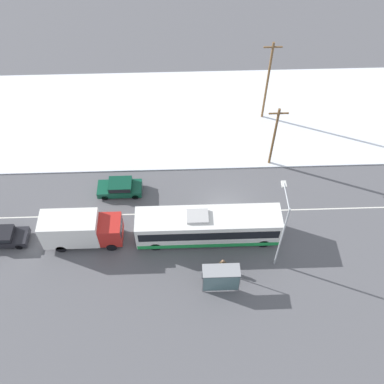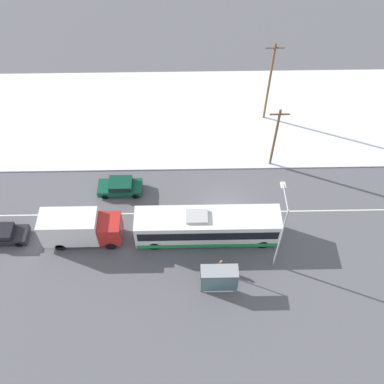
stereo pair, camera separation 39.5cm
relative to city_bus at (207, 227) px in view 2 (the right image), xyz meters
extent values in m
plane|color=#56565B|center=(1.80, 2.63, -1.59)|extent=(120.00, 120.00, 0.00)
cube|color=silver|center=(1.80, 15.63, -1.53)|extent=(80.00, 15.53, 0.12)
cube|color=silver|center=(1.80, 2.63, -1.59)|extent=(60.00, 0.12, 0.00)
cube|color=white|center=(0.00, 0.00, 0.05)|extent=(12.28, 2.55, 2.73)
cube|color=black|center=(0.00, 0.00, 0.38)|extent=(11.78, 2.57, 1.04)
cube|color=green|center=(0.00, 0.00, -1.07)|extent=(12.15, 2.57, 0.49)
cube|color=#B2B2B2|center=(-0.92, 0.00, 1.54)|extent=(1.80, 1.40, 0.24)
cylinder|color=black|center=(4.74, -1.13, -1.09)|extent=(1.00, 0.28, 1.00)
cylinder|color=black|center=(4.74, 1.14, -1.09)|extent=(1.00, 0.28, 1.00)
cylinder|color=black|center=(-4.53, -1.13, -1.09)|extent=(1.00, 0.28, 1.00)
cylinder|color=black|center=(-4.53, 1.14, -1.09)|extent=(1.00, 0.28, 1.00)
cube|color=silver|center=(-11.63, -0.04, 0.29)|extent=(4.80, 2.30, 2.77)
cube|color=red|center=(-8.29, -0.04, -0.01)|extent=(1.90, 2.18, 2.16)
cube|color=black|center=(-7.36, -0.04, 0.42)|extent=(0.06, 1.96, 0.95)
cylinder|color=black|center=(-8.29, -1.06, -1.14)|extent=(0.90, 0.26, 0.90)
cylinder|color=black|center=(-8.29, 0.98, -1.14)|extent=(0.90, 0.26, 0.90)
cylinder|color=black|center=(-12.59, -1.06, -1.14)|extent=(0.90, 0.26, 0.90)
cylinder|color=black|center=(-12.59, 0.98, -1.14)|extent=(0.90, 0.26, 0.90)
cube|color=#0F4733|center=(-7.98, 5.22, -1.03)|extent=(4.13, 1.80, 0.66)
cube|color=#0D3C2B|center=(-7.88, 5.22, -0.41)|extent=(2.15, 1.66, 0.58)
cube|color=black|center=(-7.88, 5.22, -0.40)|extent=(1.97, 1.69, 0.46)
cylinder|color=black|center=(-9.35, 4.43, -1.27)|extent=(0.64, 0.22, 0.64)
cylinder|color=black|center=(-9.35, 6.01, -1.27)|extent=(0.64, 0.22, 0.64)
cylinder|color=black|center=(-6.52, 4.43, -1.27)|extent=(0.64, 0.22, 0.64)
cylinder|color=black|center=(-6.52, 6.01, -1.27)|extent=(0.64, 0.22, 0.64)
cube|color=black|center=(-17.73, 0.12, -1.03)|extent=(4.30, 1.80, 0.66)
cube|color=black|center=(-17.83, 0.12, -0.44)|extent=(2.24, 1.66, 0.52)
cube|color=black|center=(-17.83, 0.12, -0.43)|extent=(2.06, 1.69, 0.41)
cylinder|color=black|center=(-16.28, -0.67, -1.27)|extent=(0.64, 0.22, 0.64)
cylinder|color=black|center=(-16.28, 0.91, -1.27)|extent=(0.64, 0.22, 0.64)
cylinder|color=#23232D|center=(0.91, -3.36, -1.22)|extent=(0.11, 0.11, 0.74)
cylinder|color=#23232D|center=(1.14, -3.36, -1.22)|extent=(0.11, 0.11, 0.74)
cube|color=brown|center=(1.03, -3.36, -0.55)|extent=(0.38, 0.21, 0.61)
sphere|color=#8E6647|center=(1.03, -3.36, -0.11)|extent=(0.26, 0.26, 0.26)
cylinder|color=brown|center=(0.78, -3.36, -0.58)|extent=(0.10, 0.10, 0.58)
cylinder|color=brown|center=(1.27, -3.36, -0.58)|extent=(0.10, 0.10, 0.58)
cube|color=gray|center=(0.75, -4.66, 0.78)|extent=(2.95, 1.20, 0.06)
cube|color=slate|center=(0.75, -5.24, -0.39)|extent=(2.84, 0.04, 2.16)
cylinder|color=#474C51|center=(-0.68, -4.10, -0.42)|extent=(0.08, 0.08, 2.34)
cylinder|color=#474C51|center=(2.19, -4.10, -0.42)|extent=(0.08, 0.08, 2.34)
cylinder|color=#474C51|center=(-0.68, -5.22, -0.42)|extent=(0.08, 0.08, 2.34)
cylinder|color=#474C51|center=(2.19, -5.22, -0.42)|extent=(0.08, 0.08, 2.34)
cylinder|color=#9EA3A8|center=(5.47, -2.91, 2.33)|extent=(0.14, 0.14, 7.83)
cylinder|color=#9EA3A8|center=(5.47, -1.68, 6.10)|extent=(0.10, 2.45, 0.10)
cube|color=silver|center=(5.47, -0.46, 6.03)|extent=(0.36, 0.60, 0.16)
cylinder|color=brown|center=(6.62, 8.46, 1.96)|extent=(0.24, 0.24, 7.10)
cube|color=brown|center=(6.62, 8.46, 5.01)|extent=(1.80, 0.12, 0.12)
cylinder|color=brown|center=(6.79, 15.21, 3.07)|extent=(0.24, 0.24, 9.31)
cube|color=brown|center=(6.79, 15.21, 7.22)|extent=(1.80, 0.12, 0.12)
camera|label=1|loc=(-2.10, -21.35, 31.90)|focal=42.00mm
camera|label=2|loc=(-1.71, -21.37, 31.90)|focal=42.00mm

